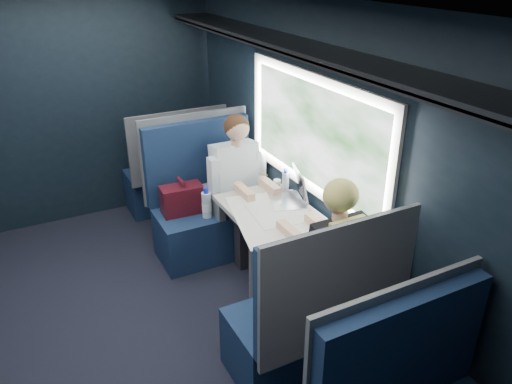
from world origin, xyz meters
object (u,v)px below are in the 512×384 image
man (240,181)px  laptop (293,193)px  seat_row_front (175,174)px  seat_bay_near (207,208)px  seat_bay_far (311,321)px  bottle_small (286,181)px  woman (331,257)px  table (271,222)px  cup (277,184)px

man → laptop: size_ratio=3.29×
man → seat_row_front: bearing=102.8°
seat_bay_near → seat_bay_far: (0.01, -1.75, -0.01)m
seat_bay_near → seat_bay_far: same height
seat_bay_far → bottle_small: seat_bay_far is taller
seat_bay_far → man: (0.25, 1.57, 0.30)m
seat_bay_far → bottle_small: 1.33m
seat_bay_far → woman: bearing=33.8°
table → seat_bay_near: (-0.20, 0.87, -0.24)m
seat_bay_near → seat_bay_far: size_ratio=1.00×
woman → cup: (0.19, 1.07, 0.05)m
bottle_small → seat_bay_near: bearing=130.5°
man → bottle_small: man is taller
seat_bay_near → cup: bearing=-48.3°
seat_bay_near → bottle_small: (0.49, -0.58, 0.40)m
bottle_small → seat_row_front: bearing=107.7°
table → woman: 0.71m
woman → cup: size_ratio=16.28×
table → seat_bay_near: seat_bay_near is taller
table → laptop: size_ratio=2.49×
table → bottle_small: 0.45m
seat_row_front → woman: 2.54m
seat_bay_far → seat_row_front: (0.00, 2.67, -0.00)m
seat_row_front → laptop: seat_row_front is taller
seat_bay_far → laptop: (0.44, 0.99, 0.40)m
table → seat_row_front: (-0.18, 1.80, -0.25)m
table → woman: size_ratio=0.76×
man → cup: 0.39m
seat_bay_near → man: size_ratio=0.95×
table → seat_row_front: seat_row_front is taller
seat_row_front → woman: (0.25, -2.50, 0.32)m
seat_bay_far → man: size_ratio=0.95×
table → seat_row_front: 1.82m
man → bottle_small: 0.48m
seat_bay_near → woman: size_ratio=0.95×
seat_row_front → cup: size_ratio=14.29×
woman → bottle_small: 1.03m
cup → laptop: bearing=-89.1°
table → laptop: (0.26, 0.11, 0.15)m
man → seat_bay_near: bearing=146.6°
seat_bay_far → woman: woman is taller
seat_bay_far → table: bearing=78.2°
table → man: 0.70m
table → woman: bearing=-84.5°
seat_bay_near → cup: 0.77m
seat_bay_far → bottle_small: bearing=67.7°
seat_row_front → man: (0.25, -1.10, 0.31)m
woman → cup: woman is taller
table → seat_bay_far: bearing=-101.8°
seat_bay_near → bottle_small: seat_bay_near is taller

